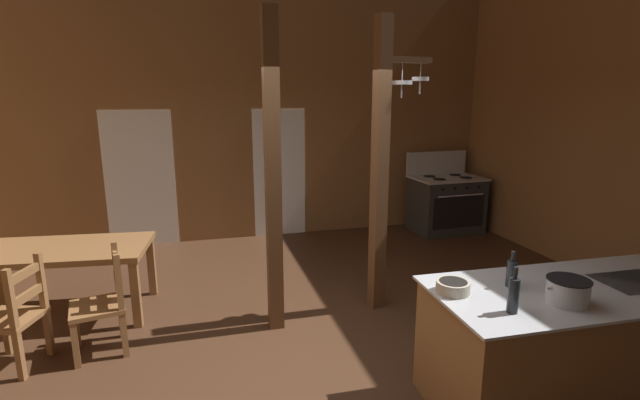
# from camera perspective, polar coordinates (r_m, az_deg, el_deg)

# --- Properties ---
(ground_plane) EXTENTS (8.52, 8.24, 0.10)m
(ground_plane) POSITION_cam_1_polar(r_m,az_deg,el_deg) (4.30, -0.69, -19.48)
(ground_plane) COLOR #422819
(wall_back) EXTENTS (8.52, 0.14, 4.67)m
(wall_back) POSITION_cam_1_polar(r_m,az_deg,el_deg) (7.36, -8.42, 13.35)
(wall_back) COLOR brown
(wall_back) RESTS_ON ground_plane
(glazed_door_back_left) EXTENTS (1.00, 0.01, 2.05)m
(glazed_door_back_left) POSITION_cam_1_polar(r_m,az_deg,el_deg) (7.38, -21.52, 2.38)
(glazed_door_back_left) COLOR white
(glazed_door_back_left) RESTS_ON ground_plane
(glazed_panel_back_right) EXTENTS (0.84, 0.01, 2.05)m
(glazed_panel_back_right) POSITION_cam_1_polar(r_m,az_deg,el_deg) (7.45, -5.07, 3.32)
(glazed_panel_back_right) COLOR white
(glazed_panel_back_right) RESTS_ON ground_plane
(kitchen_island) EXTENTS (2.19, 1.04, 0.91)m
(kitchen_island) POSITION_cam_1_polar(r_m,az_deg,el_deg) (4.00, 28.97, -15.50)
(kitchen_island) COLOR brown
(kitchen_island) RESTS_ON ground_plane
(stove_range) EXTENTS (1.17, 0.86, 1.32)m
(stove_range) POSITION_cam_1_polar(r_m,az_deg,el_deg) (8.01, 15.40, -0.39)
(stove_range) COLOR #2D2D2D
(stove_range) RESTS_ON ground_plane
(support_post_with_pot_rack) EXTENTS (0.64, 0.24, 3.02)m
(support_post_with_pot_rack) POSITION_cam_1_polar(r_m,az_deg,el_deg) (4.74, 7.75, 4.84)
(support_post_with_pot_rack) COLOR brown
(support_post_with_pot_rack) RESTS_ON ground_plane
(support_post_center) EXTENTS (0.14, 0.14, 3.02)m
(support_post_center) POSITION_cam_1_polar(r_m,az_deg,el_deg) (4.27, -5.89, 2.79)
(support_post_center) COLOR brown
(support_post_center) RESTS_ON ground_plane
(dining_table) EXTENTS (1.79, 1.08, 0.74)m
(dining_table) POSITION_cam_1_polar(r_m,az_deg,el_deg) (5.41, -29.56, -6.06)
(dining_table) COLOR brown
(dining_table) RESTS_ON ground_plane
(ladderback_chair_near_window) EXTENTS (0.52, 0.52, 0.95)m
(ladderback_chair_near_window) POSITION_cam_1_polar(r_m,az_deg,el_deg) (4.58, -25.40, -11.60)
(ladderback_chair_near_window) COLOR brown
(ladderback_chair_near_window) RESTS_ON ground_plane
(ladderback_chair_by_post) EXTENTS (0.55, 0.55, 0.95)m
(ladderback_chair_by_post) POSITION_cam_1_polar(r_m,az_deg,el_deg) (4.68, -33.79, -12.05)
(ladderback_chair_by_post) COLOR brown
(ladderback_chair_by_post) RESTS_ON ground_plane
(stockpot_on_counter) EXTENTS (0.35, 0.28, 0.17)m
(stockpot_on_counter) POSITION_cam_1_polar(r_m,az_deg,el_deg) (3.48, 28.51, -9.94)
(stockpot_on_counter) COLOR #B7BABF
(stockpot_on_counter) RESTS_ON kitchen_island
(mixing_bowl_on_counter) EXTENTS (0.23, 0.23, 0.08)m
(mixing_bowl_on_counter) POSITION_cam_1_polar(r_m,az_deg,el_deg) (3.37, 16.24, -10.36)
(mixing_bowl_on_counter) COLOR #B2A893
(mixing_bowl_on_counter) RESTS_ON kitchen_island
(bottle_tall_on_counter) EXTENTS (0.07, 0.07, 0.26)m
(bottle_tall_on_counter) POSITION_cam_1_polar(r_m,az_deg,el_deg) (3.58, 22.76, -8.35)
(bottle_tall_on_counter) COLOR #1E2328
(bottle_tall_on_counter) RESTS_ON kitchen_island
(bottle_short_on_counter) EXTENTS (0.07, 0.07, 0.31)m
(bottle_short_on_counter) POSITION_cam_1_polar(r_m,az_deg,el_deg) (3.17, 22.98, -10.81)
(bottle_short_on_counter) COLOR #1E2328
(bottle_short_on_counter) RESTS_ON kitchen_island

